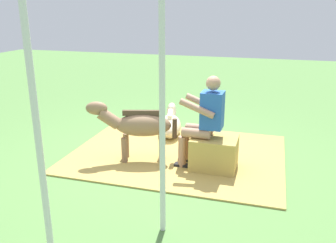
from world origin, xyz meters
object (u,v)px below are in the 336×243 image
(person_seated, at_px, (204,118))
(pony_standing, at_px, (137,125))
(tent_pole_left, at_px, (162,124))
(tent_pole_mid, at_px, (38,141))
(pony_lying, at_px, (170,124))
(hay_bale, at_px, (214,153))

(person_seated, bearing_deg, pony_standing, 1.96)
(person_seated, relative_size, tent_pole_left, 0.58)
(tent_pole_left, height_order, tent_pole_mid, same)
(pony_standing, xyz_separation_m, pony_lying, (-0.13, -1.32, -0.38))
(tent_pole_left, bearing_deg, hay_bale, -99.12)
(pony_lying, bearing_deg, hay_bale, 128.70)
(person_seated, distance_m, tent_pole_mid, 2.60)
(tent_pole_mid, bearing_deg, pony_standing, -89.02)
(hay_bale, relative_size, tent_pole_left, 0.27)
(hay_bale, bearing_deg, person_seated, -1.18)
(person_seated, distance_m, pony_standing, 1.01)
(hay_bale, bearing_deg, tent_pole_left, 80.88)
(pony_standing, distance_m, pony_lying, 1.37)
(tent_pole_mid, bearing_deg, hay_bale, -115.23)
(pony_lying, bearing_deg, tent_pole_left, 104.70)
(hay_bale, bearing_deg, pony_standing, 1.51)
(hay_bale, distance_m, pony_lying, 1.65)
(tent_pole_mid, bearing_deg, person_seated, -111.86)
(hay_bale, bearing_deg, pony_lying, -51.30)
(pony_lying, xyz_separation_m, tent_pole_left, (-0.77, 2.92, 0.99))
(tent_pole_left, bearing_deg, tent_pole_mid, 40.84)
(hay_bale, distance_m, person_seated, 0.54)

